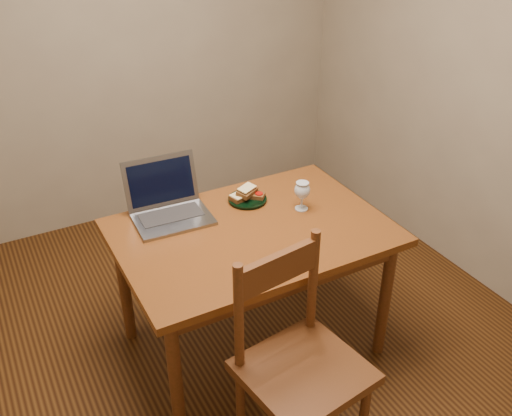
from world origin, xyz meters
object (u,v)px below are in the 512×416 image
chair (300,357)px  laptop (167,201)px  milk_glass (302,196)px  table (252,244)px  plate (247,200)px

chair → laptop: 1.04m
milk_glass → laptop: 0.68m
table → laptop: bearing=132.8°
laptop → table: bearing=-44.4°
chair → milk_glass: size_ratio=3.42×
chair → milk_glass: (0.45, 0.71, 0.27)m
table → chair: bearing=-101.6°
table → milk_glass: bearing=8.8°
table → plate: (0.11, 0.25, 0.09)m
chair → plate: (0.24, 0.92, 0.20)m
chair → laptop: size_ratio=1.36×
table → chair: size_ratio=2.45×
chair → plate: 0.97m
table → chair: 0.69m
table → plate: 0.29m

